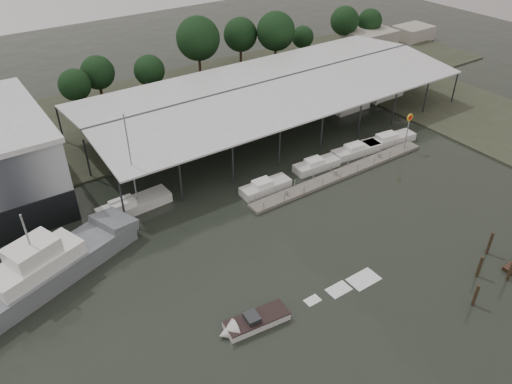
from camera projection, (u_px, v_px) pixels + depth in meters
ground at (299, 262)px, 51.08m from camera, size 200.00×200.00×0.00m
land_strip_far at (135, 115)px, 79.68m from camera, size 140.00×30.00×0.30m
land_strip_east at (481, 118)px, 79.03m from camera, size 20.00×60.00×0.30m
covered_boat_shed at (273, 84)px, 74.76m from camera, size 58.24×24.00×6.96m
floating_dock at (341, 174)px, 64.85m from camera, size 28.00×2.00×1.40m
shell_fuel_sign at (409, 125)px, 68.41m from camera, size 1.10×0.18×5.55m
distant_commercial_buildings at (383, 37)px, 108.34m from camera, size 22.00×8.00×4.00m
grey_trawler at (51, 266)px, 48.22m from camera, size 19.39×10.58×8.84m
white_sailboat at (133, 205)px, 58.28m from camera, size 8.78×3.02×12.34m
speedboat_underway at (251, 323)px, 43.90m from camera, size 17.53×4.03×2.00m
moored_cruiser_0 at (265, 187)px, 61.59m from camera, size 6.59×2.29×1.70m
moored_cruiser_1 at (316, 165)px, 65.94m from camera, size 6.55×2.59×1.70m
moored_cruiser_2 at (356, 150)px, 69.24m from camera, size 7.58×2.88×1.70m
moored_cruiser_3 at (388, 140)px, 71.79m from camera, size 8.64×3.20×1.70m
mooring_pilings at (510, 282)px, 47.18m from camera, size 7.77×9.27×3.81m
horizon_tree_line at (239, 40)px, 91.94m from camera, size 68.72×11.24×11.65m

